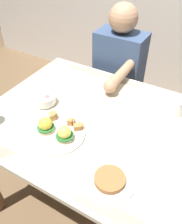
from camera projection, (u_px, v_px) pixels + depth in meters
The scene contains 8 objects.
ground_plane at pixel (97, 197), 1.68m from camera, with size 6.00×6.00×0.00m, color brown.
dining_table at pixel (99, 136), 1.27m from camera, with size 1.20×0.90×0.74m.
eggs_benedict_plate at pixel (57, 131), 1.11m from camera, with size 0.27×0.27×0.09m.
fruit_bowl at pixel (45, 99), 1.29m from camera, with size 0.12×0.12×0.06m.
coffee_mug at pixel (177, 107), 1.21m from camera, with size 0.11×0.08×0.09m.
fork at pixel (90, 101), 1.32m from camera, with size 0.10×0.14×0.00m.
side_plate at pixel (110, 181), 0.92m from camera, with size 0.20×0.20×0.04m.
diner_person at pixel (117, 74), 1.72m from camera, with size 0.34×0.54×1.14m.
Camera 1 is at (0.40, -0.78, 1.55)m, focal length 37.56 mm.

